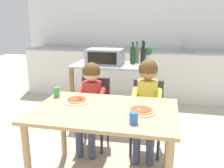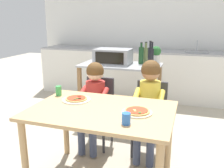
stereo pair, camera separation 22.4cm
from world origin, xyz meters
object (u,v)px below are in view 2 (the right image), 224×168
(kitchen_island_cart, at_px, (120,83))
(toaster_oven, at_px, (113,56))
(dining_chair_right, at_px, (150,113))
(drinking_cup_green, at_px, (59,91))
(potted_herb_plant, at_px, (156,54))
(dining_chair_left, at_px, (98,107))
(bottle_clear_vinegar, at_px, (152,56))
(bottle_squat_spirits, at_px, (150,57))
(bottle_brown_beer, at_px, (141,55))
(dining_table, at_px, (101,120))
(pizza_plate_white, at_px, (76,99))
(child_in_yellow_shirt, at_px, (149,97))
(pizza_plate_cream, at_px, (137,112))
(bottle_slim_sauce, at_px, (146,55))
(child_in_red_shirt, at_px, (94,95))
(drinking_cup_blue, at_px, (126,119))

(kitchen_island_cart, relative_size, toaster_oven, 2.23)
(dining_chair_right, bearing_deg, drinking_cup_green, -151.92)
(kitchen_island_cart, height_order, potted_herb_plant, potted_herb_plant)
(dining_chair_left, distance_m, dining_chair_right, 0.63)
(potted_herb_plant, relative_size, drinking_cup_green, 2.56)
(bottle_clear_vinegar, xyz_separation_m, bottle_squat_spirits, (-0.00, -0.15, 0.01))
(bottle_brown_beer, height_order, dining_table, bottle_brown_beer)
(toaster_oven, bearing_deg, bottle_squat_spirits, -11.61)
(bottle_squat_spirits, height_order, pizza_plate_white, bottle_squat_spirits)
(child_in_yellow_shirt, relative_size, drinking_cup_green, 10.78)
(pizza_plate_cream, bearing_deg, bottle_slim_sauce, 98.55)
(kitchen_island_cart, height_order, drinking_cup_green, kitchen_island_cart)
(bottle_squat_spirits, bearing_deg, potted_herb_plant, 82.71)
(potted_herb_plant, bearing_deg, child_in_red_shirt, -116.79)
(bottle_brown_beer, height_order, drinking_cup_blue, bottle_brown_beer)
(bottle_squat_spirits, relative_size, dining_chair_left, 0.43)
(dining_chair_right, height_order, pizza_plate_cream, dining_chair_right)
(drinking_cup_blue, bearing_deg, potted_herb_plant, 92.03)
(dining_table, height_order, dining_chair_right, dining_chair_right)
(child_in_red_shirt, bearing_deg, bottle_clear_vinegar, 61.40)
(child_in_red_shirt, relative_size, drinking_cup_green, 10.20)
(toaster_oven, xyz_separation_m, bottle_squat_spirits, (0.55, -0.11, 0.04))
(dining_table, bearing_deg, dining_chair_left, 114.04)
(bottle_clear_vinegar, height_order, dining_table, bottle_clear_vinegar)
(dining_chair_left, distance_m, pizza_plate_white, 0.62)
(bottle_brown_beer, distance_m, drinking_cup_blue, 1.87)
(pizza_plate_cream, bearing_deg, child_in_yellow_shirt, 90.00)
(bottle_squat_spirits, distance_m, pizza_plate_white, 1.33)
(kitchen_island_cart, bearing_deg, bottle_brown_beer, 28.83)
(potted_herb_plant, relative_size, dining_table, 0.20)
(toaster_oven, relative_size, bottle_squat_spirits, 1.45)
(child_in_yellow_shirt, bearing_deg, dining_chair_left, 169.78)
(pizza_plate_cream, relative_size, drinking_cup_green, 2.58)
(pizza_plate_cream, bearing_deg, drinking_cup_blue, -96.83)
(bottle_brown_beer, xyz_separation_m, dining_chair_left, (-0.33, -0.89, -0.52))
(bottle_squat_spirits, bearing_deg, child_in_yellow_shirt, -80.09)
(potted_herb_plant, bearing_deg, pizza_plate_white, -109.66)
(bottle_squat_spirits, distance_m, bottle_slim_sauce, 0.37)
(bottle_squat_spirits, height_order, pizza_plate_cream, bottle_squat_spirits)
(bottle_slim_sauce, height_order, potted_herb_plant, bottle_slim_sauce)
(potted_herb_plant, distance_m, dining_chair_left, 1.20)
(pizza_plate_white, height_order, drinking_cup_blue, drinking_cup_blue)
(drinking_cup_green, bearing_deg, bottle_clear_vinegar, 59.50)
(pizza_plate_cream, distance_m, drinking_cup_green, 0.90)
(dining_chair_left, distance_m, drinking_cup_blue, 1.16)
(pizza_plate_white, bearing_deg, pizza_plate_cream, -12.56)
(pizza_plate_white, bearing_deg, dining_table, -24.58)
(bottle_brown_beer, xyz_separation_m, drinking_cup_blue, (0.27, -1.84, -0.21))
(child_in_red_shirt, xyz_separation_m, pizza_plate_white, (0.00, -0.44, 0.08))
(bottle_clear_vinegar, relative_size, child_in_yellow_shirt, 0.31)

